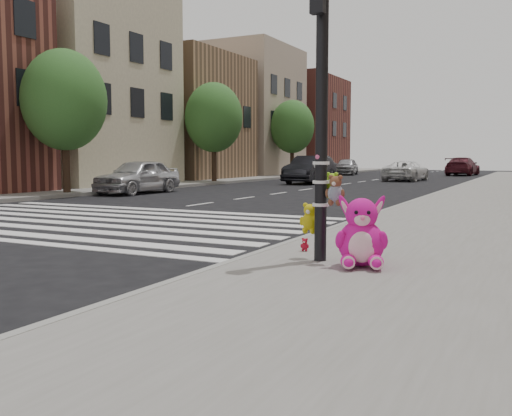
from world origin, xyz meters
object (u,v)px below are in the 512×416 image
Objects in this scene: car_silver_far at (138,176)px; red_teddy at (305,245)px; car_white_near at (406,171)px; pink_bunny at (361,237)px; signal_pole at (322,137)px; car_dark_far at (310,170)px.

red_teddy is at bearing -43.20° from car_silver_far.
pink_bunny is at bearing 103.65° from car_white_near.
signal_pole is 1.71m from red_teddy.
signal_pole reaches higher than car_dark_far.
car_dark_far is at bearing 57.82° from car_white_near.
car_dark_far reaches higher than pink_bunny.
car_white_near reaches higher than red_teddy.
pink_bunny is 4.71× the size of red_teddy.
car_silver_far is (-12.21, 11.51, -1.07)m from signal_pole.
car_silver_far is (-12.82, 11.69, 0.19)m from pink_bunny.
red_teddy is 16.05m from car_silver_far.
car_dark_far is (-8.64, 22.19, 0.54)m from red_teddy.
car_dark_far is at bearing 111.79° from signal_pole.
signal_pole reaches higher than car_silver_far.
car_silver_far reaches higher than red_teddy.
car_dark_far reaches higher than red_teddy.
signal_pole is 24.55m from car_dark_far.
car_dark_far is (-9.71, 22.96, 0.26)m from pink_bunny.
car_silver_far is at bearing -107.16° from car_dark_far.
car_silver_far is at bearing 118.00° from pink_bunny.
signal_pole is at bearing 143.16° from pink_bunny.
red_teddy is at bearing 128.56° from signal_pole.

